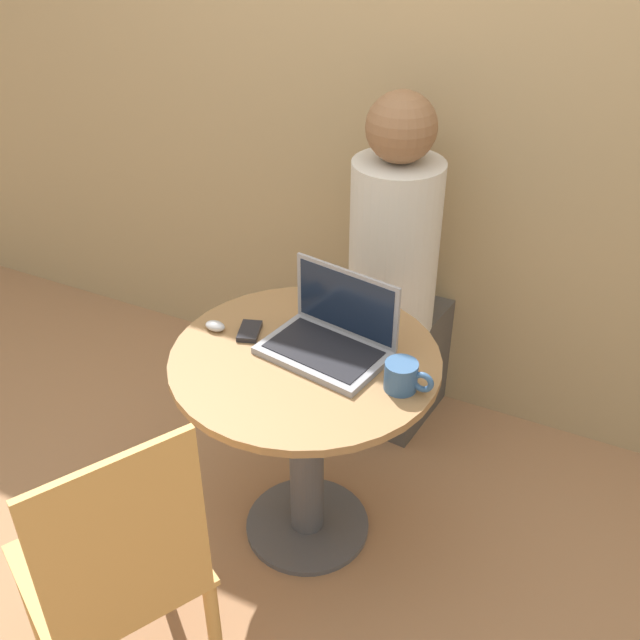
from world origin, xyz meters
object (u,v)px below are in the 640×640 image
object	(u,v)px
laptop	(331,336)
person_seated	(397,292)
cell_phone	(250,331)
chair_empty	(118,577)

from	to	relation	value
laptop	person_seated	distance (m)	0.64
laptop	person_seated	size ratio (longest dim) A/B	0.29
cell_phone	person_seated	xyz separation A→B (m)	(0.23, 0.64, -0.15)
laptop	cell_phone	size ratio (longest dim) A/B	3.32
cell_phone	person_seated	bearing A→B (deg)	70.52
chair_empty	person_seated	world-z (taller)	person_seated
person_seated	cell_phone	bearing A→B (deg)	-109.48
laptop	chair_empty	world-z (taller)	chair_empty
cell_phone	person_seated	distance (m)	0.70
laptop	person_seated	xyz separation A→B (m)	(-0.02, 0.61, -0.19)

